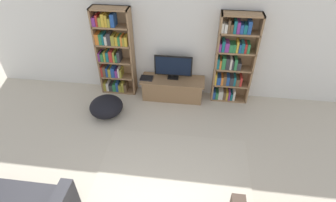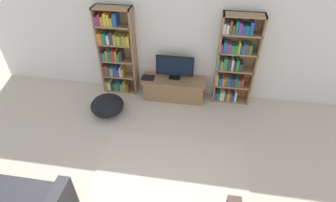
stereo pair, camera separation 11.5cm
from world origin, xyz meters
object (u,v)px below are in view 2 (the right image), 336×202
(bookshelf_right, at_px, (234,61))
(laptop, at_px, (148,78))
(beanbag_ottoman, at_px, (107,105))
(bookshelf_left, at_px, (116,53))
(television, at_px, (175,67))
(tv_stand, at_px, (174,88))

(bookshelf_right, distance_m, laptop, 1.91)
(laptop, distance_m, beanbag_ottoman, 1.09)
(bookshelf_left, relative_size, bookshelf_right, 1.00)
(bookshelf_right, height_order, television, bookshelf_right)
(laptop, relative_size, beanbag_ottoman, 0.40)
(television, height_order, beanbag_ottoman, television)
(tv_stand, height_order, beanbag_ottoman, tv_stand)
(bookshelf_left, bearing_deg, bookshelf_right, 0.01)
(bookshelf_left, distance_m, bookshelf_right, 2.58)
(tv_stand, xyz_separation_m, laptop, (-0.59, -0.03, 0.26))
(beanbag_ottoman, bearing_deg, bookshelf_right, 19.37)
(tv_stand, bearing_deg, beanbag_ottoman, -149.79)
(tv_stand, xyz_separation_m, beanbag_ottoman, (-1.33, -0.77, -0.05))
(bookshelf_right, bearing_deg, laptop, -174.81)
(bookshelf_left, xyz_separation_m, television, (1.33, -0.07, -0.20))
(bookshelf_left, height_order, beanbag_ottoman, bookshelf_left)
(bookshelf_left, distance_m, tv_stand, 1.52)
(television, bearing_deg, bookshelf_left, 177.04)
(bookshelf_left, bearing_deg, tv_stand, -5.67)
(bookshelf_right, xyz_separation_m, laptop, (-1.84, -0.17, -0.48))
(beanbag_ottoman, bearing_deg, tv_stand, 30.21)
(bookshelf_right, height_order, beanbag_ottoman, bookshelf_right)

